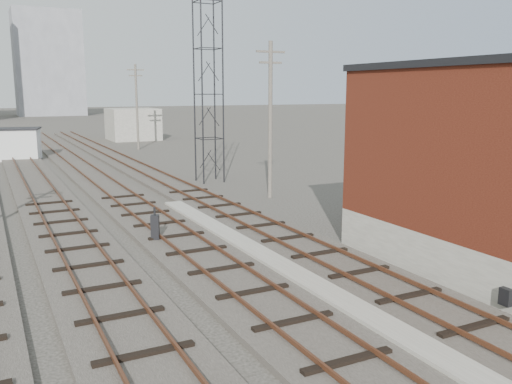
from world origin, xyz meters
TOP-DOWN VIEW (x-y plane):
  - ground at (0.00, 60.00)m, footprint 320.00×320.00m
  - track_right at (2.50, 39.00)m, footprint 3.20×90.00m
  - track_mid_right at (-1.50, 39.00)m, footprint 3.20×90.00m
  - track_mid_left at (-5.50, 39.00)m, footprint 3.20×90.00m
  - platform_curb at (0.50, 14.00)m, footprint 0.90×28.00m
  - lattice_tower at (5.50, 35.00)m, footprint 1.60×1.60m
  - utility_pole_right_a at (6.50, 28.00)m, footprint 1.80×0.24m
  - utility_pole_right_b at (6.50, 58.00)m, footprint 1.80×0.24m
  - apartment_right at (8.00, 150.00)m, footprint 16.00×12.00m
  - shed_right at (9.00, 70.00)m, footprint 6.00×6.00m
  - switch_stand at (-2.40, 21.42)m, footprint 0.44×0.44m
  - site_trailer at (-7.10, 54.45)m, footprint 7.41×4.45m

SIDE VIEW (x-z plane):
  - ground at x=0.00m, z-range 0.00..0.00m
  - track_right at x=2.50m, z-range -0.09..0.30m
  - track_mid_right at x=-1.50m, z-range -0.09..0.30m
  - track_mid_left at x=-5.50m, z-range -0.09..0.30m
  - platform_curb at x=0.50m, z-range 0.00..0.26m
  - switch_stand at x=-2.40m, z-range -0.04..1.40m
  - site_trailer at x=-7.10m, z-range 0.01..2.92m
  - shed_right at x=9.00m, z-range 0.00..4.00m
  - utility_pole_right_a at x=6.50m, z-range 0.30..9.30m
  - utility_pole_right_b at x=6.50m, z-range 0.30..9.30m
  - lattice_tower at x=5.50m, z-range 0.00..15.00m
  - apartment_right at x=8.00m, z-range 0.00..26.00m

